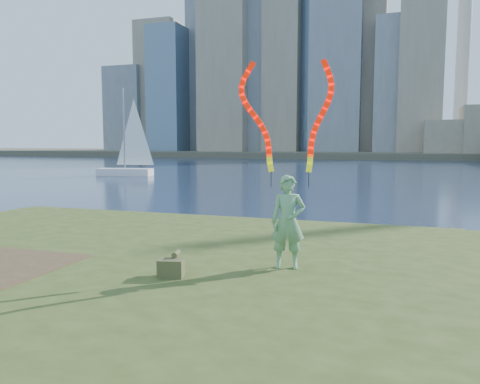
% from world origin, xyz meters
% --- Properties ---
extents(ground, '(320.00, 320.00, 0.00)m').
position_xyz_m(ground, '(0.00, 0.00, 0.00)').
color(ground, '#1A2741').
rests_on(ground, ground).
extents(grassy_knoll, '(20.00, 18.00, 0.80)m').
position_xyz_m(grassy_knoll, '(0.00, -2.30, 0.34)').
color(grassy_knoll, '#364518').
rests_on(grassy_knoll, ground).
extents(far_shore, '(320.00, 40.00, 1.20)m').
position_xyz_m(far_shore, '(0.00, 95.00, 0.60)').
color(far_shore, '#504A3A').
rests_on(far_shore, ground).
extents(woman_with_ribbons, '(2.05, 0.60, 4.09)m').
position_xyz_m(woman_with_ribbons, '(3.34, -1.29, 2.20)').
color(woman_with_ribbons, '#177120').
rests_on(woman_with_ribbons, grassy_knoll).
extents(canvas_bag, '(0.48, 0.54, 0.41)m').
position_xyz_m(canvas_bag, '(1.57, -2.52, 0.97)').
color(canvas_bag, '#4B4B28').
rests_on(canvas_bag, grassy_knoll).
extents(sailboat, '(5.44, 2.40, 8.15)m').
position_xyz_m(sailboat, '(-18.59, 28.47, 1.40)').
color(sailboat, white).
rests_on(sailboat, ground).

